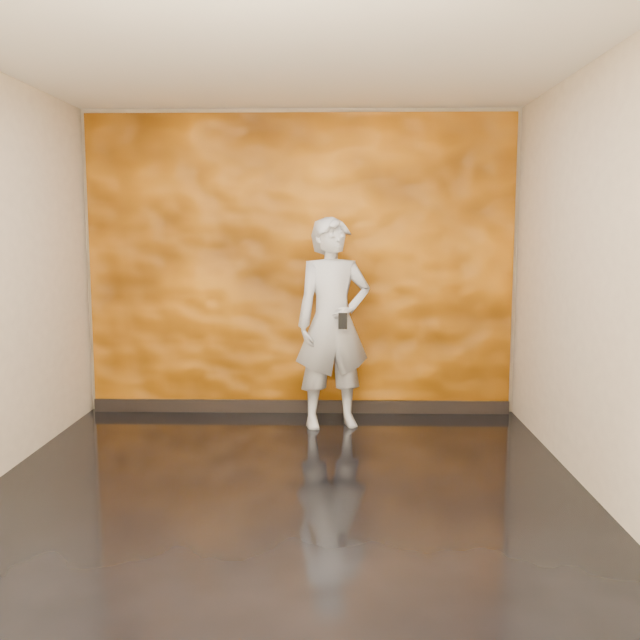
# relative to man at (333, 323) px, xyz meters

# --- Properties ---
(room) EXTENTS (4.02, 4.02, 2.81)m
(room) POSITION_rel_man_xyz_m (-0.31, -1.47, 0.49)
(room) COLOR black
(room) RESTS_ON ground
(feature_wall) EXTENTS (3.90, 0.06, 2.75)m
(feature_wall) POSITION_rel_man_xyz_m (-0.31, 0.49, 0.47)
(feature_wall) COLOR orange
(feature_wall) RESTS_ON ground
(baseboard) EXTENTS (3.90, 0.04, 0.12)m
(baseboard) POSITION_rel_man_xyz_m (-0.31, 0.45, -0.85)
(baseboard) COLOR black
(baseboard) RESTS_ON ground
(man) EXTENTS (0.76, 0.60, 1.82)m
(man) POSITION_rel_man_xyz_m (0.00, 0.00, 0.00)
(man) COLOR #9498A1
(man) RESTS_ON ground
(phone) EXTENTS (0.07, 0.02, 0.14)m
(phone) POSITION_rel_man_xyz_m (0.08, -0.23, 0.05)
(phone) COLOR black
(phone) RESTS_ON man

